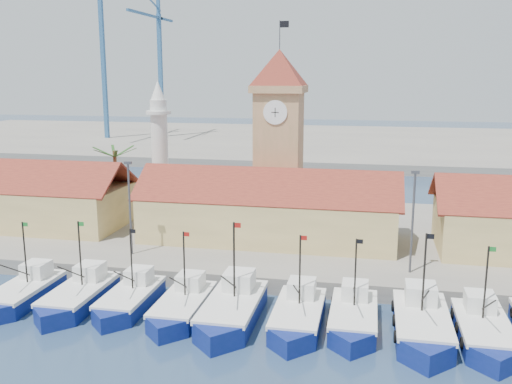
% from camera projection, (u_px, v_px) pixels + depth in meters
% --- Properties ---
extents(ground, '(400.00, 400.00, 0.00)m').
position_uv_depth(ground, '(220.00, 334.00, 41.47)').
color(ground, navy).
rests_on(ground, ground).
extents(quay, '(140.00, 32.00, 1.50)m').
position_uv_depth(quay, '(275.00, 235.00, 64.34)').
color(quay, gray).
rests_on(quay, ground).
extents(terminal, '(240.00, 80.00, 2.00)m').
position_uv_depth(terminal, '(331.00, 143.00, 146.78)').
color(terminal, gray).
rests_on(terminal, ground).
extents(boat_0, '(3.41, 9.35, 7.08)m').
position_uv_depth(boat_0, '(22.00, 295.00, 46.87)').
color(boat_0, navy).
rests_on(boat_0, ground).
extents(boat_1, '(3.54, 9.69, 7.33)m').
position_uv_depth(boat_1, '(77.00, 298.00, 46.11)').
color(boat_1, navy).
rests_on(boat_1, ground).
extents(boat_2, '(3.29, 9.02, 6.83)m').
position_uv_depth(boat_2, '(129.00, 301.00, 45.69)').
color(boat_2, navy).
rests_on(boat_2, ground).
extents(boat_3, '(3.39, 9.28, 7.02)m').
position_uv_depth(boat_3, '(182.00, 308.00, 44.18)').
color(boat_3, navy).
rests_on(boat_3, ground).
extents(boat_4, '(3.89, 10.64, 8.05)m').
position_uv_depth(boat_4, '(231.00, 312.00, 43.21)').
color(boat_4, navy).
rests_on(boat_4, ground).
extents(boat_5, '(3.52, 9.64, 7.29)m').
position_uv_depth(boat_5, '(298.00, 318.00, 42.35)').
color(boat_5, navy).
rests_on(boat_5, ground).
extents(boat_6, '(3.41, 9.35, 7.07)m').
position_uv_depth(boat_6, '(353.00, 319.00, 42.15)').
color(boat_6, navy).
rests_on(boat_6, ground).
extents(boat_7, '(3.83, 10.48, 7.93)m').
position_uv_depth(boat_7, '(422.00, 327.00, 40.66)').
color(boat_7, navy).
rests_on(boat_7, ground).
extents(boat_8, '(3.49, 9.57, 7.24)m').
position_uv_depth(boat_8, '(484.00, 334.00, 39.80)').
color(boat_8, navy).
rests_on(boat_8, ground).
extents(hall_center, '(27.04, 10.13, 7.61)m').
position_uv_depth(hall_center, '(269.00, 215.00, 59.84)').
color(hall_center, '#DEC37A').
rests_on(hall_center, quay).
extents(clock_tower, '(5.80, 5.80, 22.70)m').
position_uv_depth(clock_tower, '(279.00, 134.00, 63.97)').
color(clock_tower, tan).
rests_on(clock_tower, quay).
extents(minaret, '(3.00, 3.00, 16.30)m').
position_uv_depth(minaret, '(160.00, 148.00, 69.29)').
color(minaret, silver).
rests_on(minaret, quay).
extents(palm_tree, '(5.60, 5.03, 8.39)m').
position_uv_depth(palm_tree, '(116.00, 177.00, 69.06)').
color(palm_tree, brown).
rests_on(palm_tree, quay).
extents(lamp_posts, '(80.70, 0.25, 9.03)m').
position_uv_depth(lamp_posts, '(259.00, 210.00, 51.56)').
color(lamp_posts, '#3F3F44').
rests_on(lamp_posts, quay).
extents(crane_blue_far, '(1.00, 35.69, 46.91)m').
position_uv_depth(crane_blue_far, '(99.00, 34.00, 143.35)').
color(crane_blue_far, '#306293').
rests_on(crane_blue_far, terminal).
extents(crane_blue_near, '(1.00, 29.42, 38.75)m').
position_uv_depth(crane_blue_near, '(158.00, 55.00, 148.20)').
color(crane_blue_near, '#306293').
rests_on(crane_blue_near, terminal).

